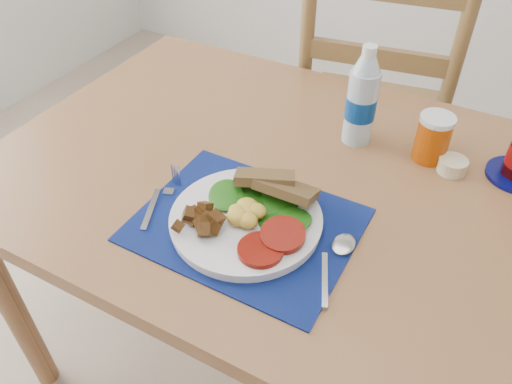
% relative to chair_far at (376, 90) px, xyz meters
% --- Properties ---
extents(table, '(1.40, 0.90, 0.75)m').
position_rel_chair_far_xyz_m(table, '(0.05, -0.65, 0.04)').
color(table, brown).
rests_on(table, ground).
extents(chair_far, '(0.53, 0.51, 1.26)m').
position_rel_chair_far_xyz_m(chair_far, '(0.00, 0.00, 0.00)').
color(chair_far, brown).
rests_on(chair_far, ground).
extents(placemat, '(0.41, 0.32, 0.00)m').
position_rel_chair_far_xyz_m(placemat, '(-0.00, -0.84, 0.13)').
color(placemat, black).
rests_on(placemat, table).
extents(breakfast_plate, '(0.29, 0.29, 0.07)m').
position_rel_chair_far_xyz_m(breakfast_plate, '(-0.01, -0.84, 0.15)').
color(breakfast_plate, silver).
rests_on(breakfast_plate, placemat).
extents(fork, '(0.06, 0.17, 0.00)m').
position_rel_chair_far_xyz_m(fork, '(-0.19, -0.86, 0.13)').
color(fork, '#B2B5BA').
rests_on(fork, placemat).
extents(spoon, '(0.06, 0.17, 0.01)m').
position_rel_chair_far_xyz_m(spoon, '(0.18, -0.83, 0.13)').
color(spoon, '#B2B5BA').
rests_on(spoon, placemat).
extents(water_bottle, '(0.07, 0.07, 0.23)m').
position_rel_chair_far_xyz_m(water_bottle, '(0.08, -0.47, 0.23)').
color(water_bottle, '#ADBFCC').
rests_on(water_bottle, table).
extents(juice_glass, '(0.07, 0.07, 0.10)m').
position_rel_chair_far_xyz_m(juice_glass, '(0.25, -0.46, 0.18)').
color(juice_glass, '#AC3F04').
rests_on(juice_glass, table).
extents(ramekin, '(0.06, 0.06, 0.03)m').
position_rel_chair_far_xyz_m(ramekin, '(0.31, -0.48, 0.14)').
color(ramekin, beige).
rests_on(ramekin, table).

